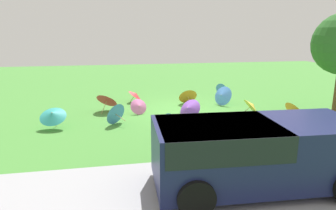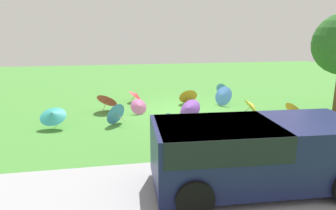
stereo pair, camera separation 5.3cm
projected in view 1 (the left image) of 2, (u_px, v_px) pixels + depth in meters
ground at (183, 111)px, 13.51m from camera, size 40.00×40.00×0.00m
road_strip at (254, 188)px, 6.83m from camera, size 40.00×3.62×0.01m
van_dark at (250, 149)px, 6.70m from camera, size 4.69×2.31×1.53m
park_bench at (246, 126)px, 9.82m from camera, size 1.60×0.49×0.90m
parasol_purple_0 at (189, 109)px, 12.04m from camera, size 1.12×1.18×0.89m
parasol_orange_0 at (296, 110)px, 11.98m from camera, size 0.97×1.01×0.84m
parasol_teal_0 at (53, 115)px, 10.83m from camera, size 1.02×1.00×0.87m
parasol_orange_1 at (273, 122)px, 10.83m from camera, size 0.58×0.62×0.60m
parasol_blue_1 at (172, 122)px, 10.57m from camera, size 0.77×0.75×0.75m
parasol_red_0 at (107, 99)px, 13.27m from camera, size 1.24×1.20×0.95m
parasol_yellow_2 at (252, 105)px, 12.81m from camera, size 0.82×0.85×0.76m
parasol_red_1 at (135, 94)px, 15.08m from camera, size 0.76×0.80×0.67m
parasol_orange_2 at (188, 96)px, 14.72m from camera, size 0.92×0.80×0.81m
parasol_blue_3 at (114, 113)px, 11.47m from camera, size 0.93×0.92×0.87m
parasol_pink_0 at (139, 106)px, 12.92m from camera, size 0.81×0.79×0.68m
parasol_blue_4 at (222, 96)px, 14.47m from camera, size 0.99×1.08×0.94m
parasol_blue_5 at (221, 88)px, 17.06m from camera, size 0.63×0.59×0.64m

